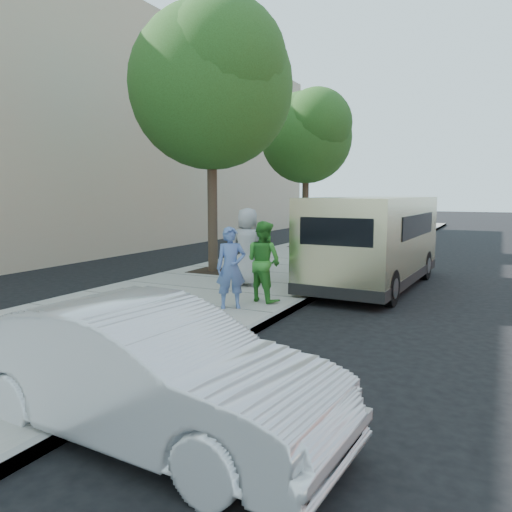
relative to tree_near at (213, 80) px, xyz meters
name	(u,v)px	position (x,y,z in m)	size (l,w,h in m)	color
ground	(245,299)	(2.25, -2.40, -5.55)	(120.00, 120.00, 0.00)	black
sidewalk	(208,292)	(1.25, -2.40, -5.47)	(5.00, 60.00, 0.15)	gray
curb_face	(304,302)	(3.69, -2.40, -5.47)	(0.12, 60.00, 0.16)	gray
tree_near	(213,80)	(0.00, 0.00, 0.00)	(4.62, 4.60, 7.53)	black
tree_far	(307,133)	(0.00, 7.60, -0.66)	(3.92, 3.80, 6.49)	black
parking_meter	(312,243)	(3.50, -1.38, -4.29)	(0.33, 0.18, 1.53)	gray
van	(375,240)	(4.56, 0.44, -4.32)	(2.38, 6.34, 2.32)	beige
sedan	(147,371)	(4.39, -8.63, -4.87)	(1.44, 4.13, 1.36)	silver
person_officer	(231,268)	(2.72, -3.90, -4.59)	(0.59, 0.39, 1.62)	#506EAA
person_green_shirt	(264,261)	(3.02, -3.03, -4.55)	(0.82, 0.64, 1.69)	green
person_gray_shirt	(248,247)	(1.91, -1.59, -4.44)	(0.94, 0.61, 1.92)	#A2A2A4
person_striped_polo	(308,250)	(3.07, -0.50, -4.56)	(0.97, 0.41, 1.66)	gray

